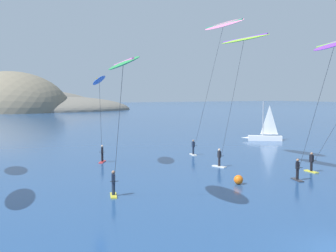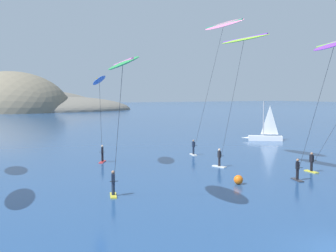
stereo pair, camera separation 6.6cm
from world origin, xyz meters
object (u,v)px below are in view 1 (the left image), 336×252
Objects in this scene: kitesurfer_lime at (242,49)px; kitesurfer_pink at (221,34)px; sailboat_near at (263,136)px; kitesurfer_purple at (331,55)px; kitesurfer_green at (122,73)px; kitesurfer_blue at (99,88)px; marker_buoy at (238,180)px.

kitesurfer_pink is at bearing 68.13° from kitesurfer_lime.
kitesurfer_pink reaches higher than sailboat_near.
sailboat_near is 34.87m from kitesurfer_purple.
kitesurfer_lime is 0.83× the size of kitesurfer_pink.
kitesurfer_green is 1.05× the size of kitesurfer_blue.
kitesurfer_purple is 13.55m from kitesurfer_green.
kitesurfer_lime is 9.46m from kitesurfer_purple.
marker_buoy is at bearing 10.07° from kitesurfer_green.
kitesurfer_purple is at bearing -93.88° from kitesurfer_lime.
kitesurfer_pink reaches higher than marker_buoy.
kitesurfer_blue is at bearing -163.63° from sailboat_near.
marker_buoy is (-2.52, 5.94, -8.91)m from kitesurfer_purple.
kitesurfer_green is (-33.06, -22.96, 7.28)m from sailboat_near.
marker_buoy is (-5.45, -9.13, -12.30)m from kitesurfer_pink.
kitesurfer_pink reaches higher than kitesurfer_purple.
kitesurfer_green is at bearing -107.04° from kitesurfer_blue.
kitesurfer_blue is (-28.60, -8.40, 6.70)m from sailboat_near.
kitesurfer_purple is at bearing -17.73° from kitesurfer_green.
kitesurfer_blue is 15.66m from marker_buoy.
kitesurfer_purple reaches higher than kitesurfer_green.
kitesurfer_purple is 1.16× the size of kitesurfer_green.
kitesurfer_lime reaches higher than marker_buoy.
kitesurfer_purple is 20.55m from kitesurfer_blue.
kitesurfer_blue is (4.46, 14.56, -0.58)m from kitesurfer_green.
kitesurfer_green reaches higher than sailboat_near.
kitesurfer_blue is at bearing 162.38° from kitesurfer_pink.
kitesurfer_lime is at bearing 47.28° from marker_buoy.
marker_buoy is (5.86, -12.72, -6.99)m from kitesurfer_blue.
sailboat_near is 24.23m from kitesurfer_pink.
kitesurfer_purple is 14.79× the size of marker_buoy.
kitesurfer_blue is 12.12× the size of marker_buoy.
kitesurfer_pink is (-17.29, -12.00, 12.01)m from sailboat_near.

